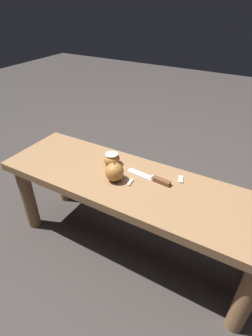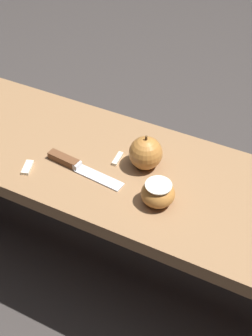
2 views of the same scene
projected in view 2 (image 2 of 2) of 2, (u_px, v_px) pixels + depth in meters
name	position (u px, v px, depth m)	size (l,w,h in m)	color
ground_plane	(118.00, 268.00, 1.52)	(8.00, 8.00, 0.00)	#383330
wooden_bench	(117.00, 188.00, 1.27)	(1.28, 0.40, 0.45)	olive
knife	(74.00, 165.00, 1.20)	(0.22, 0.05, 0.02)	silver
apple_whole	(146.00, 153.00, 1.18)	(0.09, 0.09, 0.10)	#B27233
apple_cut	(158.00, 193.00, 1.09)	(0.08, 0.08, 0.06)	#B27233
apple_slice_near_knife	(28.00, 167.00, 1.20)	(0.03, 0.05, 0.01)	silver
apple_slice_center	(118.00, 159.00, 1.22)	(0.02, 0.05, 0.01)	silver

